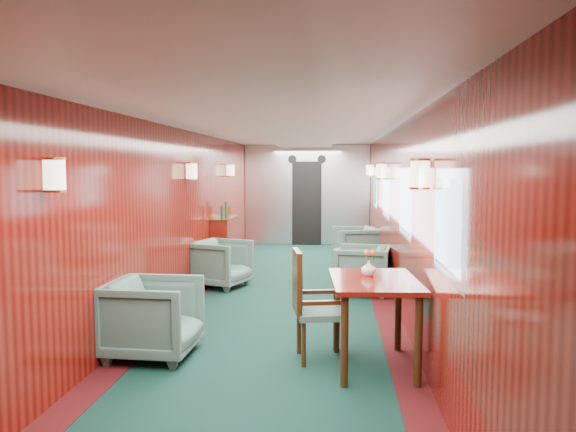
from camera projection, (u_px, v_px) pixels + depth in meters
The scene contains 12 objects.
room at pixel (284, 184), 7.55m from camera, with size 12.00×12.10×2.40m.
bulkhead at pixel (307, 195), 13.45m from camera, with size 2.98×0.17×2.39m.
windows_right at pixel (394, 197), 7.68m from camera, with size 0.02×8.60×0.80m.
wall_sconces at pixel (288, 172), 8.09m from camera, with size 2.97×7.97×0.25m.
dining_table at pixel (374, 293), 5.17m from camera, with size 0.85×1.16×0.83m.
side_chair at pixel (310, 301), 5.38m from camera, with size 0.55×0.57×1.07m.
credenza at pixel (225, 242), 10.29m from camera, with size 0.33×1.06×1.23m.
flower_vase at pixel (369, 268), 5.31m from camera, with size 0.14×0.14×0.14m, color white.
armchair_left_near at pixel (153, 318), 5.50m from camera, with size 0.82×0.85×0.77m, color #1C433E.
armchair_left_far at pixel (221, 263), 8.72m from camera, with size 0.78×0.81×0.73m, color #1C433E.
armchair_right_near at pixel (362, 269), 8.26m from camera, with size 0.76×0.78×0.71m, color #1C433E.
armchair_right_far at pixel (356, 246), 10.74m from camera, with size 0.77×0.80×0.72m, color #1C433E.
Camera 1 is at (0.69, -7.52, 1.86)m, focal length 35.00 mm.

